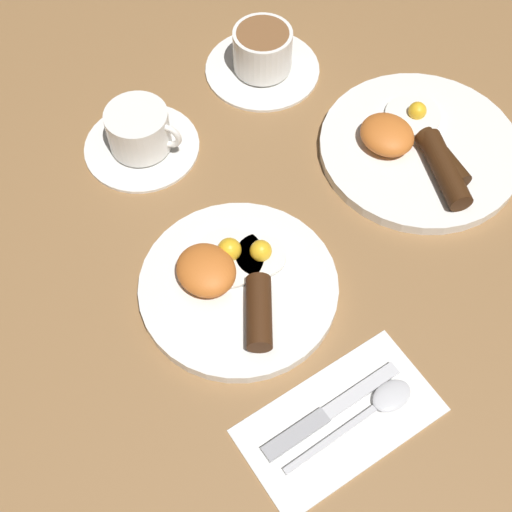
# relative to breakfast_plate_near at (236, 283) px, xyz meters

# --- Properties ---
(ground_plane) EXTENTS (3.00, 3.00, 0.00)m
(ground_plane) POSITION_rel_breakfast_plate_near_xyz_m (0.00, 0.00, -0.01)
(ground_plane) COLOR olive
(breakfast_plate_near) EXTENTS (0.23, 0.23, 0.05)m
(breakfast_plate_near) POSITION_rel_breakfast_plate_near_xyz_m (0.00, 0.00, 0.00)
(breakfast_plate_near) COLOR white
(breakfast_plate_near) RESTS_ON ground_plane
(breakfast_plate_far) EXTENTS (0.26, 0.26, 0.05)m
(breakfast_plate_far) POSITION_rel_breakfast_plate_near_xyz_m (-0.01, 0.31, -0.00)
(breakfast_plate_far) COLOR white
(breakfast_plate_far) RESTS_ON ground_plane
(teacup_near) EXTENTS (0.15, 0.15, 0.06)m
(teacup_near) POSITION_rel_breakfast_plate_near_xyz_m (-0.25, 0.04, 0.01)
(teacup_near) COLOR white
(teacup_near) RESTS_ON ground_plane
(teacup_far) EXTENTS (0.16, 0.16, 0.07)m
(teacup_far) POSITION_rel_breakfast_plate_near_xyz_m (-0.26, 0.25, 0.01)
(teacup_far) COLOR white
(teacup_far) RESTS_ON ground_plane
(napkin) EXTENTS (0.13, 0.22, 0.01)m
(napkin) POSITION_rel_breakfast_plate_near_xyz_m (0.19, -0.02, -0.01)
(napkin) COLOR white
(napkin) RESTS_ON ground_plane
(knife) EXTENTS (0.03, 0.17, 0.01)m
(knife) POSITION_rel_breakfast_plate_near_xyz_m (0.18, -0.03, -0.01)
(knife) COLOR silver
(knife) RESTS_ON napkin
(spoon) EXTENTS (0.04, 0.16, 0.01)m
(spoon) POSITION_rel_breakfast_plate_near_xyz_m (0.21, 0.03, -0.00)
(spoon) COLOR silver
(spoon) RESTS_ON napkin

